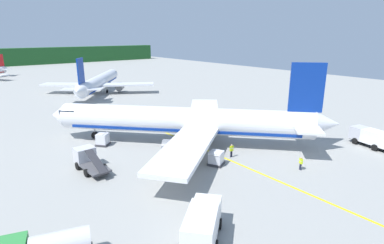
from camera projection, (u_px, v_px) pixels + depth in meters
The scene contains 10 objects.
airliner_foreground at pixel (187, 121), 43.73m from camera, with size 31.19×33.11×11.90m.
airliner_mid_apron at pixel (99, 82), 83.23m from camera, with size 26.10×30.50×10.33m.
service_truck_fuel at pixel (374, 138), 42.78m from camera, with size 3.56×6.90×2.42m.
service_truck_baggage at pixel (203, 224), 22.96m from camera, with size 6.13×5.66×2.93m.
service_truck_catering at pixel (88, 159), 35.98m from camera, with size 2.63×6.15×2.54m.
cargo_container_near at pixel (103, 140), 43.74m from camera, with size 2.37×2.37×1.86m.
cargo_container_mid at pixel (216, 158), 37.16m from camera, with size 2.36×2.36×1.84m.
crew_marshaller at pixel (231, 150), 39.41m from camera, with size 0.63×0.28×1.78m.
crew_loader_left at pixel (301, 162), 35.70m from camera, with size 0.39×0.58×1.63m.
apron_guide_line at pixel (210, 152), 41.49m from camera, with size 0.30×60.00×0.01m, color yellow.
Camera 1 is at (0.47, -17.68, 15.31)m, focal length 28.61 mm.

